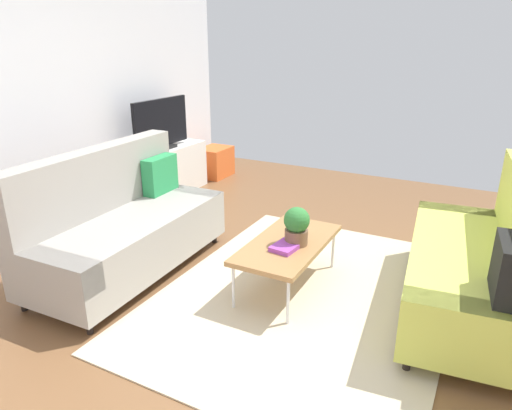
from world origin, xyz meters
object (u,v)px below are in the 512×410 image
Objects in this scene: coffee_table at (288,245)px; table_book_0 at (286,247)px; couch_green at (480,262)px; potted_plant at (297,225)px; tv_console at (163,172)px; bottle_0 at (143,148)px; tv at (161,125)px; couch_beige at (123,225)px; bottle_1 at (149,147)px; vase_0 at (127,150)px; storage_trunk at (215,162)px.

table_book_0 reaches higher than coffee_table.
couch_green is 1.39m from potted_plant.
tv_console is at bearing 59.47° from coffee_table.
potted_plant is at bearing -112.87° from bottle_0.
tv is 2.92m from potted_plant.
couch_beige is 10.33× the size of bottle_0.
bottle_1 reaches higher than coffee_table.
bottle_1 is (0.11, 0.00, -0.01)m from bottle_0.
vase_0 reaches higher than coffee_table.
couch_green is at bearing -72.83° from table_book_0.
tv_console reaches higher than table_book_0.
couch_beige is 6.12× the size of potted_plant.
storage_trunk is 3.54m from potted_plant.
couch_beige is 1.47m from coffee_table.
couch_green reaches higher than tv_console.
bottle_1 is at bearing 65.00° from potted_plant.
bottle_0 is at bearing 180.00° from bottle_1.
couch_beige is 3.09m from storage_trunk.
bottle_0 reaches higher than potted_plant.
table_book_0 is 1.25× the size of vase_0.
tv_console is 7.50× the size of bottle_0.
tv_console is at bearing 60.08° from potted_plant.
coffee_table is at bearing 16.51° from table_book_0.
tv_console is 5.83× the size of table_book_0.
bottle_0 is 1.17× the size of bottle_1.
coffee_table is 4.58× the size of table_book_0.
tv reaches higher than table_book_0.
potted_plant is (-1.45, -2.51, -0.37)m from tv.
tv_console is at bearing 67.42° from couch_green.
vase_0 is (-1.68, 0.15, 0.52)m from storage_trunk.
couch_beige reaches higher than coffee_table.
couch_beige is 8.03× the size of table_book_0.
table_book_0 is (-1.58, -2.47, -0.51)m from tv.
table_book_0 is at bearing -163.49° from coffee_table.
bottle_1 is (1.54, 0.99, 0.28)m from couch_beige.
bottle_0 reaches higher than table_book_0.
tv is at bearing 67.34° from couch_green.
table_book_0 reaches higher than storage_trunk.
couch_beige is 1.75× the size of coffee_table.
coffee_table is 2.65m from bottle_0.
storage_trunk is (2.93, 0.93, -0.22)m from couch_beige.
storage_trunk is at bearing -2.46° from bottle_1.
tv reaches higher than potted_plant.
tv_console is at bearing 7.73° from bottle_1.
couch_green is 1.98× the size of tv.
vase_0 is (0.87, 2.58, 0.15)m from potted_plant.
potted_plant is at bearing -119.92° from tv_console.
couch_beige is 1.93× the size of tv.
couch_beige is 10.00× the size of vase_0.
bottle_0 is (-0.40, -0.04, 0.41)m from tv_console.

